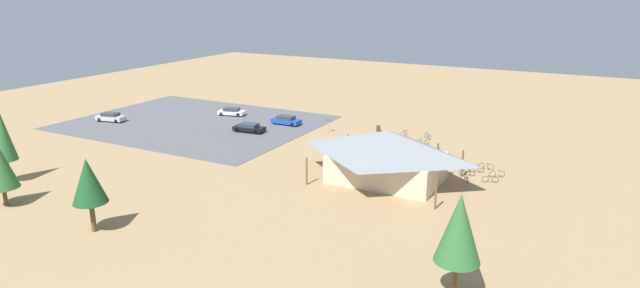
% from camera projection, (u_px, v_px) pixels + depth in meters
% --- Properties ---
extents(ground, '(160.00, 160.00, 0.00)m').
position_uv_depth(ground, '(355.00, 146.00, 71.33)').
color(ground, '#9E7F56').
rests_on(ground, ground).
extents(parking_lot_asphalt, '(37.20, 28.91, 0.05)m').
position_uv_depth(parking_lot_asphalt, '(195.00, 122.00, 83.49)').
color(parking_lot_asphalt, '#56565B').
rests_on(parking_lot_asphalt, ground).
extents(bike_pavilion, '(14.46, 10.81, 5.63)m').
position_uv_depth(bike_pavilion, '(387.00, 153.00, 57.52)').
color(bike_pavilion, beige).
rests_on(bike_pavilion, ground).
extents(trash_bin, '(0.60, 0.60, 0.90)m').
position_uv_depth(trash_bin, '(378.00, 129.00, 78.23)').
color(trash_bin, brown).
rests_on(trash_bin, ground).
extents(lot_sign, '(0.56, 0.08, 2.20)m').
position_uv_depth(lot_sign, '(328.00, 123.00, 77.49)').
color(lot_sign, '#99999E').
rests_on(lot_sign, ground).
extents(pine_midwest, '(2.45, 2.45, 8.22)m').
position_uv_depth(pine_midwest, '(2.00, 135.00, 56.48)').
color(pine_midwest, brown).
rests_on(pine_midwest, ground).
extents(pine_center, '(2.92, 2.92, 6.60)m').
position_uv_depth(pine_center, '(88.00, 181.00, 44.97)').
color(pine_center, brown).
rests_on(pine_center, ground).
extents(pine_far_east, '(3.13, 3.13, 7.41)m').
position_uv_depth(pine_far_east, '(459.00, 229.00, 35.25)').
color(pine_far_east, brown).
rests_on(pine_far_east, ground).
extents(bicycle_white_near_sign, '(1.50, 0.99, 0.85)m').
position_uv_depth(bicycle_white_near_sign, '(497.00, 174.00, 59.30)').
color(bicycle_white_near_sign, black).
rests_on(bicycle_white_near_sign, ground).
extents(bicycle_black_mid_cluster, '(1.74, 0.55, 0.88)m').
position_uv_depth(bicycle_black_mid_cluster, '(467.00, 172.00, 59.81)').
color(bicycle_black_mid_cluster, black).
rests_on(bicycle_black_mid_cluster, ground).
extents(bicycle_yellow_edge_north, '(0.53, 1.78, 0.84)m').
position_uv_depth(bicycle_yellow_edge_north, '(404.00, 133.00, 75.92)').
color(bicycle_yellow_edge_north, black).
rests_on(bicycle_yellow_edge_north, ground).
extents(bicycle_blue_near_porch, '(1.26, 1.11, 0.82)m').
position_uv_depth(bicycle_blue_near_porch, '(428.00, 136.00, 74.44)').
color(bicycle_blue_near_porch, black).
rests_on(bicycle_blue_near_porch, ground).
extents(bicycle_red_edge_south, '(1.09, 1.36, 0.84)m').
position_uv_depth(bicycle_red_edge_south, '(393.00, 140.00, 72.72)').
color(bicycle_red_edge_south, black).
rests_on(bicycle_red_edge_south, ground).
extents(bicycle_purple_yard_front, '(0.84, 1.61, 0.86)m').
position_uv_depth(bicycle_purple_yard_front, '(466.00, 178.00, 58.23)').
color(bicycle_purple_yard_front, black).
rests_on(bicycle_purple_yard_front, ground).
extents(bicycle_green_lone_east, '(1.73, 0.61, 0.87)m').
position_uv_depth(bicycle_green_lone_east, '(410.00, 144.00, 70.83)').
color(bicycle_green_lone_east, black).
rests_on(bicycle_green_lone_east, ground).
extents(bicycle_orange_lone_west, '(1.70, 0.48, 0.86)m').
position_uv_depth(bicycle_orange_lone_west, '(486.00, 166.00, 61.85)').
color(bicycle_orange_lone_west, black).
rests_on(bicycle_orange_lone_west, ground).
extents(bicycle_teal_front_row, '(1.61, 0.76, 0.75)m').
position_uv_depth(bicycle_teal_front_row, '(423.00, 142.00, 71.89)').
color(bicycle_teal_front_row, black).
rests_on(bicycle_teal_front_row, ground).
extents(bicycle_silver_by_bin, '(1.64, 0.72, 0.85)m').
position_uv_depth(bicycle_silver_by_bin, '(490.00, 179.00, 57.70)').
color(bicycle_silver_by_bin, black).
rests_on(bicycle_silver_by_bin, ground).
extents(bicycle_white_trailside, '(0.69, 1.54, 0.78)m').
position_uv_depth(bicycle_white_trailside, '(438.00, 147.00, 69.53)').
color(bicycle_white_trailside, black).
rests_on(bicycle_white_trailside, ground).
extents(bicycle_black_yard_center, '(1.53, 0.77, 0.85)m').
position_uv_depth(bicycle_black_yard_center, '(477.00, 169.00, 60.84)').
color(bicycle_black_yard_center, black).
rests_on(bicycle_black_yard_center, ground).
extents(car_black_by_curb, '(4.78, 2.36, 1.29)m').
position_uv_depth(car_black_by_curb, '(249.00, 128.00, 77.73)').
color(car_black_by_curb, black).
rests_on(car_black_by_curb, parking_lot_asphalt).
extents(car_silver_mid_lot, '(4.79, 2.57, 1.39)m').
position_uv_depth(car_silver_mid_lot, '(111.00, 117.00, 83.88)').
color(car_silver_mid_lot, '#BCBCC1').
rests_on(car_silver_mid_lot, parking_lot_asphalt).
extents(car_blue_front_row, '(4.61, 1.79, 1.37)m').
position_uv_depth(car_blue_front_row, '(286.00, 120.00, 81.99)').
color(car_blue_front_row, '#1E42B2').
rests_on(car_blue_front_row, parking_lot_asphalt).
extents(car_white_aisle_side, '(4.66, 2.85, 1.24)m').
position_uv_depth(car_white_aisle_side, '(232.00, 112.00, 87.89)').
color(car_white_aisle_side, white).
rests_on(car_white_aisle_side, parking_lot_asphalt).
extents(visitor_near_lot, '(0.40, 0.38, 1.73)m').
position_uv_depth(visitor_near_lot, '(390.00, 147.00, 67.64)').
color(visitor_near_lot, '#2D3347').
rests_on(visitor_near_lot, ground).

